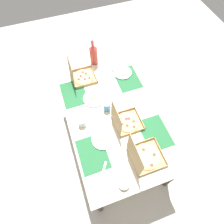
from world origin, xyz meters
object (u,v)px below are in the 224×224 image
Objects in this scene: pizza_box_corner_left at (144,156)px; pizza_box_edge_far at (81,76)px; soda_bottle at (94,55)px; cup_dark at (107,107)px; plate_far_right at (123,73)px; cup_spare at (82,122)px; plate_far_left at (94,98)px; plate_middle at (103,139)px; condiment_bowl at (124,184)px; pizza_box_corner_right at (125,121)px.

pizza_box_edge_far is at bearing 14.76° from pizza_box_corner_left.
soda_bottle is 3.00× the size of cup_dark.
cup_dark is (-0.42, 0.34, 0.04)m from plate_far_right.
plate_far_right is 0.81m from cup_spare.
plate_far_left is at bearing -170.33° from pizza_box_edge_far.
pizza_box_corner_left reaches higher than pizza_box_edge_far.
condiment_bowl reaches higher than plate_middle.
soda_bottle is 3.78× the size of cup_spare.
plate_far_right is 2.51× the size of cup_spare.
soda_bottle is (1.30, 0.08, 0.08)m from pizza_box_corner_left.
plate_middle and plate_far_right have the same top height.
pizza_box_corner_left is 0.63m from cup_dark.
plate_far_right is (0.64, -0.22, -0.04)m from pizza_box_corner_right.
cup_dark is (0.31, -0.15, 0.04)m from plate_middle.
cup_dark reaches higher than condiment_bowl.
cup_dark is (0.09, -0.29, 0.01)m from cup_spare.
cup_spare is (-0.78, 0.36, -0.09)m from soda_bottle.
plate_far_left is at bearing 162.51° from soda_bottle.
pizza_box_corner_left reaches higher than cup_spare.
pizza_box_edge_far is at bearing 1.62° from condiment_bowl.
plate_middle is 0.91× the size of plate_far_left.
plate_far_left is 0.55m from soda_bottle.
pizza_box_edge_far is 0.94× the size of pizza_box_corner_left.
soda_bottle reaches higher than cup_dark.
pizza_box_corner_right is 3.15× the size of condiment_bowl.
cup_dark is at bearing -8.08° from condiment_bowl.
pizza_box_edge_far reaches higher than cup_dark.
plate_middle is at bearing 108.46° from pizza_box_corner_right.
plate_middle is at bearing 179.78° from pizza_box_edge_far.
plate_middle is 2.28× the size of condiment_bowl.
plate_far_left is (0.49, -0.06, 0.00)m from plate_middle.
pizza_box_corner_right reaches higher than plate_middle.
pizza_box_edge_far is at bearing 79.76° from plate_far_right.
soda_bottle is at bearing -25.09° from cup_spare.
plate_far_left is at bearing 26.77° from cup_dark.
plate_far_left is (-0.32, -0.06, -0.04)m from pizza_box_edge_far.
condiment_bowl is (-0.77, 0.11, -0.03)m from cup_dark.
soda_bottle is 0.70m from cup_dark.
condiment_bowl is (-1.46, 0.18, -0.11)m from soda_bottle.
plate_middle is at bearing 167.60° from soda_bottle.
condiment_bowl is (-0.95, 0.02, 0.01)m from plate_far_left.
cup_spare reaches higher than condiment_bowl.
plate_far_left is 0.20m from cup_dark.
soda_bottle reaches higher than pizza_box_edge_far.
plate_far_right is 1.99× the size of cup_dark.
soda_bottle reaches higher than plate_far_right.
cup_spare is (0.13, 0.41, -0.00)m from pizza_box_corner_right.
pizza_box_corner_right is 0.39m from pizza_box_corner_left.
cup_spare is at bearing 166.01° from pizza_box_edge_far.
soda_bottle is at bearing -5.92° from cup_dark.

